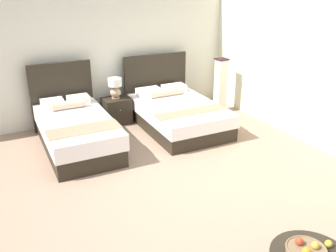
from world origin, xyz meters
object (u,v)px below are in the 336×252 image
loose_apple (329,244)px  bed_near_corner (176,113)px  nightstand (117,111)px  fruit_bowl (306,250)px  bed_near_window (76,130)px  table_lamp (115,87)px  floor_lamp_corner (220,85)px

loose_apple → bed_near_corner: bearing=81.5°
nightstand → loose_apple: 4.99m
fruit_bowl → nightstand: bearing=91.0°
bed_near_window → bed_near_corner: (2.02, 0.01, -0.03)m
nightstand → table_lamp: (-0.00, 0.02, 0.50)m
nightstand → table_lamp: bearing=90.0°
nightstand → loose_apple: (0.36, -4.98, 0.18)m
bed_near_corner → floor_lamp_corner: bed_near_corner is taller
table_lamp → loose_apple: size_ratio=5.44×
fruit_bowl → bed_near_corner: bearing=77.9°
nightstand → fruit_bowl: bearing=-89.0°
floor_lamp_corner → fruit_bowl: bearing=-115.6°
bed_near_corner → floor_lamp_corner: size_ratio=1.86×
bed_near_window → floor_lamp_corner: bearing=6.2°
bed_near_corner → table_lamp: bearing=142.6°
bed_near_window → floor_lamp_corner: size_ratio=1.84×
bed_near_corner → fruit_bowl: size_ratio=5.68×
fruit_bowl → floor_lamp_corner: bearing=64.4°
nightstand → floor_lamp_corner: (2.27, -0.39, 0.33)m
fruit_bowl → floor_lamp_corner: floor_lamp_corner is taller
bed_near_corner → nightstand: size_ratio=4.15×
table_lamp → floor_lamp_corner: (2.27, -0.41, -0.17)m
fruit_bowl → loose_apple: size_ratio=5.13×
fruit_bowl → loose_apple: bearing=-5.5°
table_lamp → floor_lamp_corner: floor_lamp_corner is taller
floor_lamp_corner → nightstand: bearing=170.4°
bed_near_window → fruit_bowl: bearing=-75.2°
loose_apple → nightstand: bearing=94.1°
bed_near_window → fruit_bowl: size_ratio=5.63×
loose_apple → floor_lamp_corner: size_ratio=0.06×
nightstand → floor_lamp_corner: floor_lamp_corner is taller
bed_near_corner → fruit_bowl: (-0.90, -4.22, 0.16)m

